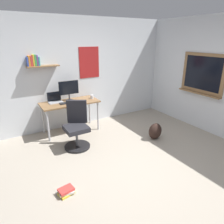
{
  "coord_description": "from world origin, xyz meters",
  "views": [
    {
      "loc": [
        -1.82,
        -2.25,
        2.12
      ],
      "look_at": [
        -0.05,
        0.72,
        0.85
      ],
      "focal_mm": 32.53,
      "sensor_mm": 36.0,
      "label": 1
    }
  ],
  "objects": [
    {
      "name": "book_stack_on_floor",
      "position": [
        -1.19,
        0.1,
        0.05
      ],
      "size": [
        0.24,
        0.2,
        0.1
      ],
      "color": "gold",
      "rests_on": "ground"
    },
    {
      "name": "desk",
      "position": [
        -0.39,
        2.07,
        0.66
      ],
      "size": [
        1.31,
        0.6,
        0.74
      ],
      "color": "olive",
      "rests_on": "ground"
    },
    {
      "name": "office_chair",
      "position": [
        -0.53,
        1.32,
        0.41
      ],
      "size": [
        0.55,
        0.56,
        0.95
      ],
      "color": "black",
      "rests_on": "ground"
    },
    {
      "name": "backpack",
      "position": [
        1.06,
        0.74,
        0.18
      ],
      "size": [
        0.32,
        0.22,
        0.37
      ],
      "primitive_type": "ellipsoid",
      "color": "black",
      "rests_on": "ground"
    },
    {
      "name": "wall_back",
      "position": [
        -0.01,
        2.45,
        1.3
      ],
      "size": [
        5.0,
        0.3,
        2.6
      ],
      "color": "silver",
      "rests_on": "ground"
    },
    {
      "name": "laptop",
      "position": [
        -0.68,
        2.21,
        0.79
      ],
      "size": [
        0.31,
        0.21,
        0.23
      ],
      "color": "#ADAFB5",
      "rests_on": "desk"
    },
    {
      "name": "ground_plane",
      "position": [
        0.0,
        0.0,
        0.0
      ],
      "size": [
        5.2,
        5.2,
        0.0
      ],
      "primitive_type": "plane",
      "color": "#9E9384",
      "rests_on": "ground"
    },
    {
      "name": "keyboard",
      "position": [
        -0.45,
        2.0,
        0.75
      ],
      "size": [
        0.37,
        0.13,
        0.02
      ],
      "primitive_type": "cube",
      "color": "black",
      "rests_on": "desk"
    },
    {
      "name": "coffee_mug",
      "position": [
        0.17,
        2.05,
        0.78
      ],
      "size": [
        0.08,
        0.08,
        0.09
      ],
      "primitive_type": "cylinder",
      "color": "silver",
      "rests_on": "desk"
    },
    {
      "name": "monitor_primary",
      "position": [
        -0.35,
        2.17,
        1.01
      ],
      "size": [
        0.46,
        0.17,
        0.46
      ],
      "color": "#38383D",
      "rests_on": "desk"
    },
    {
      "name": "computer_mouse",
      "position": [
        -0.17,
        2.0,
        0.75
      ],
      "size": [
        0.1,
        0.06,
        0.03
      ],
      "primitive_type": "ellipsoid",
      "color": "#262628",
      "rests_on": "desk"
    }
  ]
}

